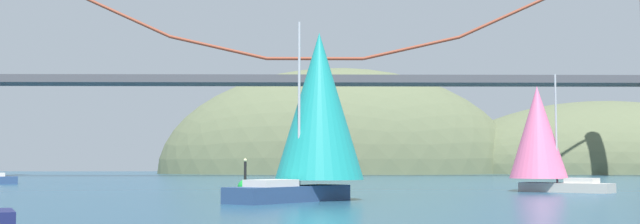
# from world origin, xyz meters

# --- Properties ---
(headland_center) EXTENTS (73.88, 44.00, 43.46)m
(headland_center) POSITION_xyz_m (5.00, 135.00, 0.00)
(headland_center) COLOR #5B6647
(headland_center) RESTS_ON ground_plane
(headland_right) EXTENTS (67.77, 44.00, 29.95)m
(headland_right) POSITION_xyz_m (60.00, 135.00, 0.00)
(headland_right) COLOR #5B6647
(headland_right) RESTS_ON ground_plane
(suspension_bridge) EXTENTS (141.01, 6.00, 38.93)m
(suspension_bridge) POSITION_xyz_m (0.00, 95.00, 16.70)
(suspension_bridge) COLOR brown
(suspension_bridge) RESTS_ON ground_plane
(sailboat_teal_sail) EXTENTS (8.46, 9.19, 9.73)m
(sailboat_teal_sail) POSITION_xyz_m (-0.34, 19.97, 4.91)
(sailboat_teal_sail) COLOR navy
(sailboat_teal_sail) RESTS_ON ground_plane
(sailboat_pink_spinnaker) EXTENTS (7.49, 7.03, 8.40)m
(sailboat_pink_spinnaker) POSITION_xyz_m (15.91, 32.56, 4.01)
(sailboat_pink_spinnaker) COLOR #B7B2A8
(sailboat_pink_spinnaker) RESTS_ON ground_plane
(channel_buoy) EXTENTS (1.10, 1.10, 2.64)m
(channel_buoy) POSITION_xyz_m (-5.50, 33.81, 0.37)
(channel_buoy) COLOR green
(channel_buoy) RESTS_ON ground_plane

